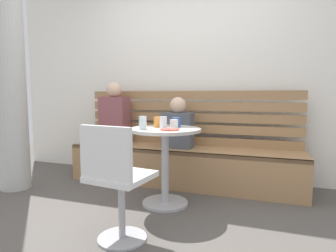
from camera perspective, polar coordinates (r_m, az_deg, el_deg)
name	(u,v)px	position (r m, az deg, el deg)	size (l,w,h in m)	color
ground	(140,228)	(2.43, -5.65, -19.50)	(8.00, 8.00, 0.00)	#514C47
back_wall	(193,64)	(3.76, 4.93, 12.17)	(5.20, 0.10, 2.90)	white
concrete_pillar	(9,63)	(3.64, -28.92, 10.87)	(0.32, 0.32, 2.80)	#B2B2AD
booth_bench	(182,166)	(3.42, 2.88, -7.94)	(2.70, 0.52, 0.44)	#A87C51
booth_backrest	(188,118)	(3.56, 4.03, 1.68)	(2.65, 0.04, 0.66)	#9A7249
cafe_table	(165,151)	(2.75, -0.58, -5.03)	(0.68, 0.68, 0.74)	#ADADB2
white_chair	(116,179)	(2.07, -10.28, -10.38)	(0.45, 0.45, 0.85)	#ADADB2
person_adult	(115,116)	(3.71, -10.53, 1.93)	(0.34, 0.22, 0.77)	brown
person_child_left	(178,126)	(3.35, 1.97, 0.07)	(0.34, 0.22, 0.59)	#4C515B
cup_glass_tall	(143,123)	(2.63, -5.01, 0.65)	(0.07, 0.07, 0.12)	silver
cup_glass_short	(174,124)	(2.73, 1.18, 0.44)	(0.08, 0.08, 0.08)	silver
cup_mug_blue	(176,122)	(2.82, 1.68, 0.78)	(0.08, 0.08, 0.10)	#3D5B9E
cup_tumbler_orange	(158,122)	(2.80, -2.09, 0.78)	(0.07, 0.07, 0.10)	orange
cup_water_clear	(163,122)	(2.71, -1.03, 0.72)	(0.07, 0.07, 0.11)	white
plate_small	(170,129)	(2.57, 0.33, -0.68)	(0.17, 0.17, 0.01)	#DB4C42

